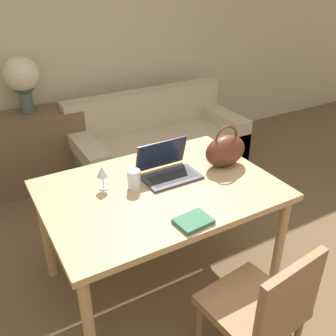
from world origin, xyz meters
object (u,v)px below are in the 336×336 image
at_px(chair, 263,307).
at_px(couch, 157,147).
at_px(drinking_glass, 134,179).
at_px(handbag, 225,150).
at_px(wine_glass, 102,173).
at_px(flower_vase, 22,78).
at_px(laptop, 167,166).

bearing_deg(chair, couch, 68.46).
height_order(couch, drinking_glass, drinking_glass).
relative_size(drinking_glass, handbag, 0.40).
relative_size(drinking_glass, wine_glass, 0.80).
xyz_separation_m(couch, flower_vase, (-1.15, 0.39, 0.79)).
bearing_deg(laptop, chair, -89.24).
bearing_deg(handbag, drinking_glass, 176.69).
relative_size(laptop, handbag, 1.20).
bearing_deg(flower_vase, chair, -78.44).
relative_size(chair, laptop, 2.36).
bearing_deg(laptop, handbag, -11.46).
bearing_deg(handbag, couch, 80.96).
bearing_deg(chair, flower_vase, 95.19).
distance_m(laptop, flower_vase, 1.79).
xyz_separation_m(wine_glass, handbag, (0.82, -0.12, 0.00)).
height_order(laptop, drinking_glass, laptop).
xyz_separation_m(drinking_glass, flower_vase, (-0.27, 1.74, 0.24)).
bearing_deg(chair, handbag, 59.36).
height_order(couch, wine_glass, wine_glass).
bearing_deg(chair, drinking_glass, 100.16).
height_order(laptop, flower_vase, flower_vase).
bearing_deg(drinking_glass, flower_vase, 98.91).
height_order(drinking_glass, handbag, handbag).
bearing_deg(wine_glass, handbag, -8.57).
relative_size(chair, flower_vase, 1.65).
distance_m(drinking_glass, handbag, 0.66).
xyz_separation_m(wine_glass, flower_vase, (-0.11, 1.65, 0.19)).
height_order(drinking_glass, wine_glass, wine_glass).
relative_size(couch, drinking_glass, 14.61).
height_order(couch, flower_vase, flower_vase).
distance_m(chair, wine_glass, 1.15).
distance_m(laptop, wine_glass, 0.43).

